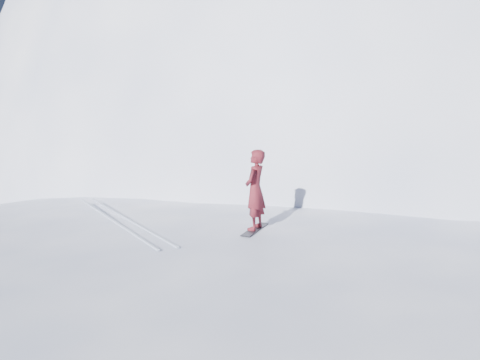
{
  "coord_description": "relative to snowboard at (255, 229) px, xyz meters",
  "views": [
    {
      "loc": [
        -3.28,
        -7.65,
        5.69
      ],
      "look_at": [
        1.3,
        3.67,
        3.5
      ],
      "focal_mm": 35.0,
      "sensor_mm": 36.0,
      "label": 1
    }
  ],
  "objects": [
    {
      "name": "wind_bumps",
      "position": [
        -1.86,
        -0.55,
        -2.41
      ],
      "size": [
        16.0,
        14.4,
        1.0
      ],
      "color": "white",
      "rests_on": "ground"
    },
    {
      "name": "summit_peak",
      "position": [
        20.7,
        23.33,
        -2.41
      ],
      "size": [
        60.0,
        56.0,
        56.0
      ],
      "primitive_type": "ellipsoid",
      "color": "white",
      "rests_on": "ground"
    },
    {
      "name": "snowboard",
      "position": [
        0.0,
        0.0,
        0.0
      ],
      "size": [
        1.1,
        1.09,
        0.02
      ],
      "primitive_type": "cube",
      "rotation": [
        0.0,
        0.0,
        0.78
      ],
      "color": "black",
      "rests_on": "near_ridge"
    },
    {
      "name": "board_tracks",
      "position": [
        -2.99,
        2.25,
        0.01
      ],
      "size": [
        1.71,
        5.89,
        0.04
      ],
      "color": "silver",
      "rests_on": "ground"
    },
    {
      "name": "peak_shoulder",
      "position": [
        8.7,
        17.33,
        -2.41
      ],
      "size": [
        28.0,
        24.0,
        18.0
      ],
      "primitive_type": "ellipsoid",
      "color": "white",
      "rests_on": "ground"
    },
    {
      "name": "snowboarder",
      "position": [
        0.0,
        0.0,
        1.01
      ],
      "size": [
        0.85,
        0.85,
        1.99
      ],
      "primitive_type": "imported",
      "rotation": [
        0.0,
        0.0,
        3.92
      ],
      "color": "maroon",
      "rests_on": "snowboard"
    },
    {
      "name": "near_ridge",
      "position": [
        -0.3,
        0.33,
        -2.41
      ],
      "size": [
        36.0,
        28.0,
        4.8
      ],
      "primitive_type": "ellipsoid",
      "color": "white",
      "rests_on": "ground"
    }
  ]
}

